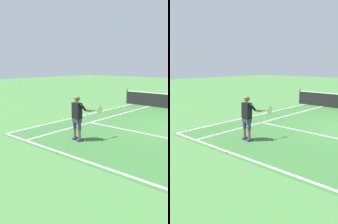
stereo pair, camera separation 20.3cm
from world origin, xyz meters
TOP-DOWN VIEW (x-y plane):
  - line_baseline at (0.00, -5.95)m, footprint 10.98×0.10m
  - line_singles_left at (-4.12, -0.80)m, footprint 0.10×10.28m
  - line_doubles_left at (-5.49, -0.80)m, footprint 0.10×10.28m
  - tennis_player at (-2.61, -4.61)m, footprint 0.77×1.08m
  - tennis_ball_near_feet at (-4.13, -4.49)m, footprint 0.07×0.07m
  - tennis_ball_by_baseline at (-2.21, -6.06)m, footprint 0.07×0.07m

SIDE VIEW (x-z plane):
  - line_baseline at x=0.00m, z-range 0.00..0.01m
  - line_singles_left at x=-4.12m, z-range 0.00..0.01m
  - line_doubles_left at x=-5.49m, z-range 0.00..0.01m
  - tennis_ball_near_feet at x=-4.13m, z-range 0.00..0.07m
  - tennis_ball_by_baseline at x=-2.21m, z-range 0.00..0.07m
  - tennis_player at x=-2.61m, z-range 0.13..1.85m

